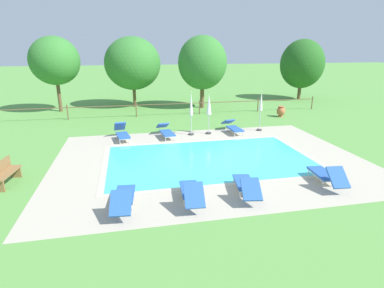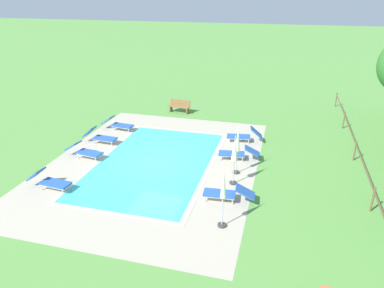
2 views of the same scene
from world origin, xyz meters
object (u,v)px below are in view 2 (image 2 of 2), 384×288
object	(u,v)px
sun_lounger_south_mid	(85,151)
patio_umbrella_closed_row_centre	(238,143)
sun_lounger_south_far	(227,193)
wooden_bench_lawn_side	(180,106)
sun_lounger_south_near_corner	(244,135)
sun_lounger_north_near_steps	(100,137)
patio_umbrella_closed_row_mid_west	(223,190)
patio_umbrella_closed_row_west	(235,152)
sun_lounger_north_end	(118,124)
sun_lounger_north_mid	(50,181)
sun_lounger_north_far	(238,153)

from	to	relation	value
sun_lounger_south_mid	patio_umbrella_closed_row_centre	bearing A→B (deg)	92.26
sun_lounger_south_far	wooden_bench_lawn_side	size ratio (longest dim) A/B	1.37
sun_lounger_south_near_corner	sun_lounger_south_mid	xyz separation A→B (m)	(4.16, -7.56, -0.01)
sun_lounger_south_near_corner	sun_lounger_south_far	distance (m)	6.34
sun_lounger_south_near_corner	sun_lounger_south_far	bearing A→B (deg)	1.24
sun_lounger_north_near_steps	patio_umbrella_closed_row_mid_west	distance (m)	9.95
patio_umbrella_closed_row_west	sun_lounger_south_near_corner	bearing A→B (deg)	-177.95
sun_lounger_south_near_corner	wooden_bench_lawn_side	size ratio (longest dim) A/B	1.31
sun_lounger_south_near_corner	sun_lounger_north_end	bearing A→B (deg)	-89.24
sun_lounger_south_near_corner	wooden_bench_lawn_side	world-z (taller)	sun_lounger_south_near_corner
sun_lounger_north_near_steps	patio_umbrella_closed_row_west	xyz separation A→B (m)	(2.65, 7.89, 1.17)
sun_lounger_north_mid	sun_lounger_north_near_steps	bearing A→B (deg)	-176.36
sun_lounger_north_near_steps	sun_lounger_north_end	size ratio (longest dim) A/B	0.97
patio_umbrella_closed_row_west	sun_lounger_north_far	bearing A→B (deg)	-176.01
sun_lounger_south_mid	sun_lounger_south_near_corner	bearing A→B (deg)	118.79
sun_lounger_north_near_steps	sun_lounger_south_far	distance (m)	8.86
sun_lounger_north_end	sun_lounger_south_far	size ratio (longest dim) A/B	0.98
sun_lounger_south_mid	sun_lounger_north_far	bearing A→B (deg)	103.17
sun_lounger_north_far	sun_lounger_south_mid	size ratio (longest dim) A/B	1.01
sun_lounger_north_far	patio_umbrella_closed_row_west	distance (m)	2.78
sun_lounger_north_far	patio_umbrella_closed_row_west	bearing A→B (deg)	3.99
sun_lounger_south_far	patio_umbrella_closed_row_mid_west	bearing A→B (deg)	4.31
sun_lounger_north_far	sun_lounger_south_near_corner	xyz separation A→B (m)	(-2.39, -0.00, 0.02)
sun_lounger_south_near_corner	sun_lounger_south_far	xyz separation A→B (m)	(6.34, 0.14, -0.03)
sun_lounger_north_far	sun_lounger_south_mid	world-z (taller)	sun_lounger_south_mid
sun_lounger_north_near_steps	patio_umbrella_closed_row_centre	xyz separation A→B (m)	(1.62, 7.87, 1.16)
sun_lounger_north_far	wooden_bench_lawn_side	distance (m)	8.22
sun_lounger_north_near_steps	sun_lounger_south_far	world-z (taller)	sun_lounger_north_near_steps
patio_umbrella_closed_row_mid_west	sun_lounger_south_near_corner	bearing A→B (deg)	-178.10
sun_lounger_north_near_steps	sun_lounger_south_near_corner	distance (m)	8.03
sun_lounger_north_near_steps	wooden_bench_lawn_side	world-z (taller)	sun_lounger_north_near_steps
sun_lounger_south_near_corner	sun_lounger_south_far	size ratio (longest dim) A/B	0.96
sun_lounger_south_far	sun_lounger_north_mid	bearing A→B (deg)	-82.55
sun_lounger_north_end	patio_umbrella_closed_row_centre	distance (m)	8.75
sun_lounger_north_near_steps	sun_lounger_north_mid	size ratio (longest dim) A/B	0.98
sun_lounger_south_mid	patio_umbrella_closed_row_mid_west	size ratio (longest dim) A/B	0.87
patio_umbrella_closed_row_mid_west	wooden_bench_lawn_side	bearing A→B (deg)	-156.61
sun_lounger_north_end	wooden_bench_lawn_side	world-z (taller)	wooden_bench_lawn_side
sun_lounger_north_near_steps	sun_lounger_south_mid	bearing A→B (deg)	4.39
sun_lounger_north_end	sun_lounger_north_mid	bearing A→B (deg)	2.19
sun_lounger_south_near_corner	wooden_bench_lawn_side	bearing A→B (deg)	-129.47
sun_lounger_north_end	patio_umbrella_closed_row_mid_west	world-z (taller)	patio_umbrella_closed_row_mid_west
sun_lounger_south_mid	sun_lounger_south_far	xyz separation A→B (m)	(2.18, 7.70, -0.01)
sun_lounger_north_far	sun_lounger_south_far	world-z (taller)	sun_lounger_north_far
sun_lounger_south_far	wooden_bench_lawn_side	distance (m)	11.66
sun_lounger_north_far	sun_lounger_south_far	xyz separation A→B (m)	(3.95, 0.14, -0.00)
sun_lounger_north_near_steps	patio_umbrella_closed_row_centre	bearing A→B (deg)	78.35
sun_lounger_south_near_corner	patio_umbrella_closed_row_centre	distance (m)	4.03
sun_lounger_north_end	sun_lounger_south_far	world-z (taller)	sun_lounger_north_end
sun_lounger_south_near_corner	sun_lounger_north_far	bearing A→B (deg)	0.01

